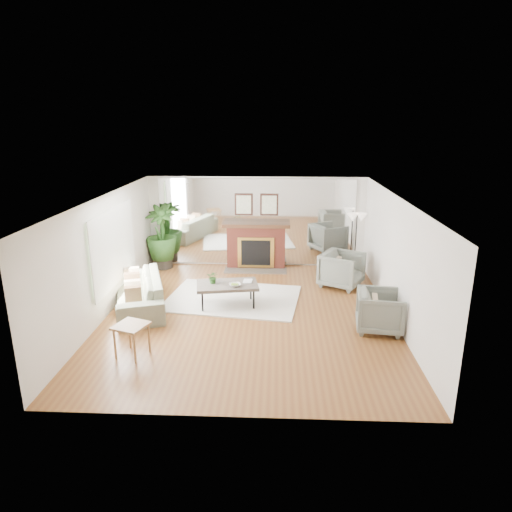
{
  "coord_description": "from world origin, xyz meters",
  "views": [
    {
      "loc": [
        0.56,
        -8.93,
        3.98
      ],
      "look_at": [
        0.12,
        0.6,
        1.12
      ],
      "focal_mm": 32.0,
      "sensor_mm": 36.0,
      "label": 1
    }
  ],
  "objects_px": {
    "coffee_table": "(227,286)",
    "armchair_back": "(342,270)",
    "potted_ficus": "(161,235)",
    "floor_lamp": "(357,222)",
    "armchair_front": "(380,311)",
    "side_table": "(131,330)",
    "fireplace": "(256,245)",
    "sofa": "(139,292)"
  },
  "relations": [
    {
      "from": "coffee_table",
      "to": "potted_ficus",
      "type": "xyz_separation_m",
      "value": [
        -2.09,
        2.68,
        0.46
      ]
    },
    {
      "from": "armchair_back",
      "to": "potted_ficus",
      "type": "xyz_separation_m",
      "value": [
        -4.78,
        1.27,
        0.52
      ]
    },
    {
      "from": "coffee_table",
      "to": "armchair_front",
      "type": "distance_m",
      "value": 3.28
    },
    {
      "from": "fireplace",
      "to": "floor_lamp",
      "type": "height_order",
      "value": "fireplace"
    },
    {
      "from": "coffee_table",
      "to": "fireplace",
      "type": "bearing_deg",
      "value": 79.86
    },
    {
      "from": "coffee_table",
      "to": "floor_lamp",
      "type": "relative_size",
      "value": 0.9
    },
    {
      "from": "fireplace",
      "to": "armchair_front",
      "type": "distance_m",
      "value": 4.68
    },
    {
      "from": "coffee_table",
      "to": "armchair_front",
      "type": "relative_size",
      "value": 1.63
    },
    {
      "from": "sofa",
      "to": "potted_ficus",
      "type": "bearing_deg",
      "value": 164.68
    },
    {
      "from": "armchair_back",
      "to": "armchair_front",
      "type": "distance_m",
      "value": 2.5
    },
    {
      "from": "fireplace",
      "to": "coffee_table",
      "type": "bearing_deg",
      "value": -100.14
    },
    {
      "from": "armchair_front",
      "to": "side_table",
      "type": "relative_size",
      "value": 1.34
    },
    {
      "from": "side_table",
      "to": "floor_lamp",
      "type": "distance_m",
      "value": 6.83
    },
    {
      "from": "coffee_table",
      "to": "armchair_front",
      "type": "xyz_separation_m",
      "value": [
        3.11,
        -1.05,
        -0.08
      ]
    },
    {
      "from": "potted_ficus",
      "to": "floor_lamp",
      "type": "relative_size",
      "value": 1.11
    },
    {
      "from": "armchair_front",
      "to": "floor_lamp",
      "type": "distance_m",
      "value": 3.85
    },
    {
      "from": "side_table",
      "to": "potted_ficus",
      "type": "distance_m",
      "value": 5.02
    },
    {
      "from": "coffee_table",
      "to": "armchair_back",
      "type": "bearing_deg",
      "value": 27.66
    },
    {
      "from": "coffee_table",
      "to": "floor_lamp",
      "type": "distance_m",
      "value": 4.27
    },
    {
      "from": "fireplace",
      "to": "potted_ficus",
      "type": "relative_size",
      "value": 1.15
    },
    {
      "from": "armchair_front",
      "to": "potted_ficus",
      "type": "xyz_separation_m",
      "value": [
        -5.2,
        3.73,
        0.55
      ]
    },
    {
      "from": "armchair_back",
      "to": "floor_lamp",
      "type": "height_order",
      "value": "floor_lamp"
    },
    {
      "from": "armchair_front",
      "to": "coffee_table",
      "type": "bearing_deg",
      "value": 78.63
    },
    {
      "from": "coffee_table",
      "to": "side_table",
      "type": "bearing_deg",
      "value": -122.06
    },
    {
      "from": "coffee_table",
      "to": "armchair_back",
      "type": "xyz_separation_m",
      "value": [
        2.69,
        1.41,
        -0.05
      ]
    },
    {
      "from": "fireplace",
      "to": "coffee_table",
      "type": "xyz_separation_m",
      "value": [
        -0.51,
        -2.83,
        -0.17
      ]
    },
    {
      "from": "armchair_back",
      "to": "floor_lamp",
      "type": "xyz_separation_m",
      "value": [
        0.52,
        1.27,
        0.93
      ]
    },
    {
      "from": "armchair_front",
      "to": "potted_ficus",
      "type": "distance_m",
      "value": 6.42
    },
    {
      "from": "potted_ficus",
      "to": "floor_lamp",
      "type": "distance_m",
      "value": 5.32
    },
    {
      "from": "armchair_front",
      "to": "floor_lamp",
      "type": "height_order",
      "value": "floor_lamp"
    },
    {
      "from": "fireplace",
      "to": "side_table",
      "type": "bearing_deg",
      "value": -110.71
    },
    {
      "from": "fireplace",
      "to": "armchair_back",
      "type": "height_order",
      "value": "fireplace"
    },
    {
      "from": "coffee_table",
      "to": "sofa",
      "type": "distance_m",
      "value": 1.95
    },
    {
      "from": "side_table",
      "to": "fireplace",
      "type": "bearing_deg",
      "value": 69.29
    },
    {
      "from": "potted_ficus",
      "to": "armchair_back",
      "type": "bearing_deg",
      "value": -14.82
    },
    {
      "from": "side_table",
      "to": "floor_lamp",
      "type": "height_order",
      "value": "floor_lamp"
    },
    {
      "from": "coffee_table",
      "to": "armchair_back",
      "type": "height_order",
      "value": "armchair_back"
    },
    {
      "from": "armchair_front",
      "to": "potted_ficus",
      "type": "bearing_deg",
      "value": 61.7
    },
    {
      "from": "sofa",
      "to": "potted_ficus",
      "type": "xyz_separation_m",
      "value": [
        -0.15,
        2.78,
        0.6
      ]
    },
    {
      "from": "armchair_front",
      "to": "side_table",
      "type": "height_order",
      "value": "armchair_front"
    },
    {
      "from": "fireplace",
      "to": "floor_lamp",
      "type": "bearing_deg",
      "value": -3.37
    },
    {
      "from": "side_table",
      "to": "armchair_back",
      "type": "bearing_deg",
      "value": 41.84
    }
  ]
}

